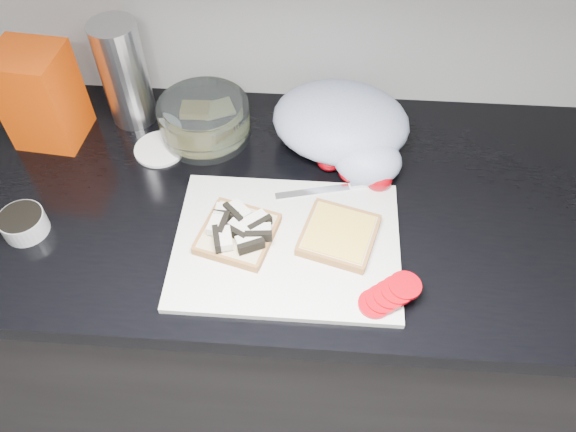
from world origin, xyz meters
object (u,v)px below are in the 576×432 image
at_px(cutting_board, 287,244).
at_px(steel_canister, 124,74).
at_px(glass_bowl, 204,120).
at_px(bread_bag, 41,96).

height_order(cutting_board, steel_canister, steel_canister).
distance_m(glass_bowl, bread_bag, 0.32).
height_order(bread_bag, steel_canister, steel_canister).
xyz_separation_m(glass_bowl, steel_canister, (-0.16, 0.04, 0.07)).
relative_size(cutting_board, steel_canister, 1.77).
relative_size(cutting_board, bread_bag, 1.98).
xyz_separation_m(cutting_board, bread_bag, (-0.51, 0.26, 0.10)).
bearing_deg(cutting_board, steel_canister, 137.48).
height_order(cutting_board, bread_bag, bread_bag).
distance_m(cutting_board, glass_bowl, 0.34).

